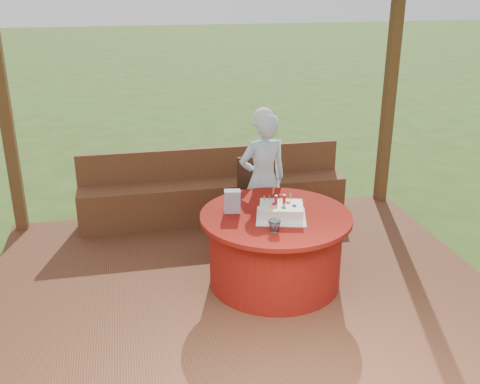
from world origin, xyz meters
name	(u,v)px	position (x,y,z in m)	size (l,w,h in m)	color
ground	(246,307)	(0.00, 0.00, 0.00)	(60.00, 60.00, 0.00)	#33541C
deck	(246,301)	(0.00, 0.00, 0.06)	(4.50, 4.00, 0.12)	brown
pergola	(247,25)	(0.00, 0.00, 2.41)	(4.50, 4.00, 2.72)	brown
bench	(214,197)	(0.00, 1.72, 0.38)	(3.00, 0.42, 0.80)	brown
table	(275,248)	(0.31, 0.18, 0.46)	(1.34, 1.34, 0.67)	maroon
chair	(258,194)	(0.40, 1.24, 0.57)	(0.41, 0.41, 0.84)	#3B1E12
elderly_woman	(263,178)	(0.39, 0.98, 0.84)	(0.56, 0.42, 1.44)	#A1CDEF
birthday_cake	(281,211)	(0.34, 0.12, 0.85)	(0.52, 0.52, 0.19)	white
gift_bag	(232,201)	(-0.06, 0.32, 0.89)	(0.14, 0.09, 0.20)	#D98CBD
drinking_glass	(274,226)	(0.20, -0.15, 0.84)	(0.10, 0.10, 0.10)	silver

